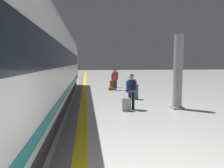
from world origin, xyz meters
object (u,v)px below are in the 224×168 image
passenger_mid (115,76)px  duffel_bag_far (111,88)px  high_speed_train (23,56)px  waste_bin (135,92)px  passenger_near (132,89)px  passenger_far (115,78)px  suitcase_mid (112,84)px  suitcase_near (126,104)px  platform_pillar (178,74)px

passenger_mid → duffel_bag_far: (-0.64, -1.89, -0.85)m
high_speed_train → waste_bin: bearing=39.0°
passenger_near → passenger_far: passenger_near is taller
passenger_mid → suitcase_mid: bearing=-158.3°
suitcase_near → platform_pillar: size_ratio=0.28×
passenger_far → duffel_bag_far: passenger_far is taller
platform_pillar → waste_bin: platform_pillar is taller
suitcase_near → suitcase_mid: size_ratio=0.97×
duffel_bag_far → platform_pillar: platform_pillar is taller
passenger_near → passenger_mid: 8.82m
waste_bin → high_speed_train: bearing=-141.0°
passenger_near → waste_bin: size_ratio=1.89×
passenger_mid → passenger_far: passenger_mid is taller
passenger_far → platform_pillar: size_ratio=0.47×
passenger_far → waste_bin: passenger_far is taller
suitcase_mid → duffel_bag_far: suitcase_mid is taller
suitcase_near → platform_pillar: 2.93m
passenger_far → duffel_bag_far: size_ratio=3.87×
high_speed_train → suitcase_mid: bearing=65.8°
platform_pillar → waste_bin: bearing=117.4°
suitcase_mid → passenger_far: bearing=-89.9°
waste_bin → platform_pillar: bearing=-62.6°
passenger_mid → duffel_bag_far: size_ratio=3.92×
high_speed_train → passenger_mid: size_ratio=16.30×
passenger_mid → platform_pillar: size_ratio=0.48×
suitcase_near → passenger_far: bearing=86.2°
platform_pillar → passenger_mid: bearing=101.3°
passenger_near → waste_bin: passenger_near is taller
high_speed_train → passenger_far: (4.62, 8.61, -1.49)m
passenger_far → platform_pillar: platform_pillar is taller
high_speed_train → passenger_far: 9.88m
high_speed_train → suitcase_mid: high_speed_train is taller
high_speed_train → suitcase_near: 4.86m
suitcase_mid → waste_bin: 6.05m
waste_bin → duffel_bag_far: bearing=102.8°
passenger_near → waste_bin: bearing=73.3°
passenger_mid → platform_pillar: platform_pillar is taller
high_speed_train → duffel_bag_far: size_ratio=63.96×
suitcase_mid → platform_pillar: (2.10, -8.81, 1.37)m
suitcase_near → duffel_bag_far: suitcase_near is taller
suitcase_mid → suitcase_near: bearing=-93.0°
waste_bin → passenger_near: bearing=-106.7°
suitcase_mid → passenger_far: passenger_far is taller
passenger_near → high_speed_train: bearing=-160.3°
passenger_mid → passenger_far: bearing=-100.0°
high_speed_train → suitcase_mid: (4.62, 10.28, -2.15)m
duffel_bag_far → waste_bin: waste_bin is taller
suitcase_near → suitcase_mid: (0.47, 8.97, 0.02)m
passenger_near → suitcase_mid: (0.15, 8.68, -0.67)m
suitcase_mid → duffel_bag_far: size_ratio=2.34×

